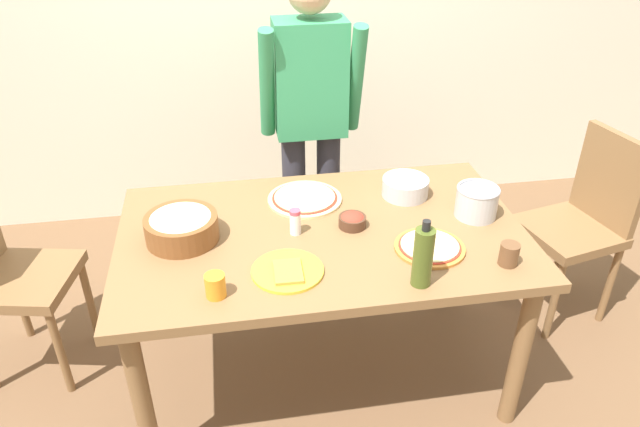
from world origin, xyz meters
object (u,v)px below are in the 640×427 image
(chair_wooden_left, at_px, (4,267))
(small_sauce_bowl, at_px, (352,220))
(person_cook, at_px, (311,116))
(plate_with_slice, at_px, (288,271))
(pizza_raw_on_board, at_px, (305,199))
(cup_orange, at_px, (215,286))
(dining_table, at_px, (322,250))
(popcorn_bowl, at_px, (181,226))
(mixing_bowl_steel, at_px, (405,187))
(salt_shaker, at_px, (295,222))
(pizza_cooked_on_tray, at_px, (430,247))
(cup_small_brown, at_px, (509,254))
(olive_oil_bottle, at_px, (423,257))
(steel_pot, at_px, (477,201))
(chair_wooden_right, at_px, (584,217))

(chair_wooden_left, bearing_deg, small_sauce_bowl, -10.35)
(person_cook, xyz_separation_m, plate_with_slice, (-0.24, -1.01, -0.17))
(pizza_raw_on_board, bearing_deg, chair_wooden_left, 178.76)
(person_cook, height_order, cup_orange, person_cook)
(dining_table, relative_size, popcorn_bowl, 5.71)
(cup_orange, bearing_deg, mixing_bowl_steel, 34.18)
(small_sauce_bowl, relative_size, salt_shaker, 1.04)
(pizza_cooked_on_tray, height_order, cup_small_brown, cup_small_brown)
(mixing_bowl_steel, bearing_deg, small_sauce_bowl, -143.14)
(dining_table, bearing_deg, salt_shaker, -179.94)
(chair_wooden_left, height_order, pizza_raw_on_board, chair_wooden_left)
(person_cook, distance_m, salt_shaker, 0.79)
(olive_oil_bottle, xyz_separation_m, cup_small_brown, (0.35, 0.06, -0.07))
(person_cook, bearing_deg, olive_oil_bottle, -79.69)
(pizza_raw_on_board, relative_size, steel_pot, 1.83)
(pizza_raw_on_board, distance_m, small_sauce_bowl, 0.28)
(cup_small_brown, bearing_deg, chair_wooden_right, 39.76)
(chair_wooden_right, relative_size, olive_oil_bottle, 3.71)
(pizza_cooked_on_tray, height_order, plate_with_slice, plate_with_slice)
(pizza_raw_on_board, bearing_deg, steel_pot, -19.37)
(pizza_raw_on_board, xyz_separation_m, mixing_bowl_steel, (0.44, -0.03, 0.03))
(pizza_cooked_on_tray, bearing_deg, cup_small_brown, -28.86)
(chair_wooden_right, height_order, small_sauce_bowl, chair_wooden_right)
(person_cook, distance_m, pizza_cooked_on_tray, 1.01)
(small_sauce_bowl, bearing_deg, dining_table, -174.12)
(dining_table, height_order, chair_wooden_right, chair_wooden_right)
(chair_wooden_left, xyz_separation_m, salt_shaker, (1.21, -0.28, 0.27))
(chair_wooden_right, bearing_deg, cup_small_brown, -140.24)
(dining_table, height_order, chair_wooden_left, chair_wooden_left)
(steel_pot, relative_size, cup_orange, 2.04)
(cup_small_brown, bearing_deg, salt_shaker, 155.84)
(pizza_cooked_on_tray, bearing_deg, small_sauce_bowl, 141.14)
(mixing_bowl_steel, bearing_deg, olive_oil_bottle, -101.46)
(popcorn_bowl, bearing_deg, dining_table, -3.24)
(pizza_raw_on_board, relative_size, cup_small_brown, 3.74)
(popcorn_bowl, distance_m, cup_small_brown, 1.22)
(dining_table, distance_m, chair_wooden_left, 1.36)
(chair_wooden_right, xyz_separation_m, cup_small_brown, (-0.69, -0.58, 0.26))
(dining_table, distance_m, small_sauce_bowl, 0.17)
(cup_orange, bearing_deg, chair_wooden_left, 145.67)
(pizza_cooked_on_tray, xyz_separation_m, salt_shaker, (-0.49, 0.19, 0.04))
(popcorn_bowl, xyz_separation_m, salt_shaker, (0.43, -0.03, -0.01))
(plate_with_slice, relative_size, small_sauce_bowl, 2.36)
(pizza_raw_on_board, bearing_deg, pizza_cooked_on_tray, -46.91)
(person_cook, bearing_deg, popcorn_bowl, -130.19)
(dining_table, relative_size, olive_oil_bottle, 6.25)
(chair_wooden_right, xyz_separation_m, pizza_cooked_on_tray, (-0.94, -0.44, 0.23))
(chair_wooden_left, bearing_deg, popcorn_bowl, -17.53)
(pizza_cooked_on_tray, distance_m, olive_oil_bottle, 0.24)
(person_cook, relative_size, cup_small_brown, 19.06)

